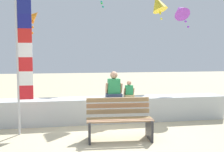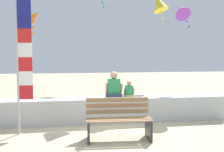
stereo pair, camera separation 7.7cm
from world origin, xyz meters
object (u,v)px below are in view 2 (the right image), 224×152
object	(u,v)px
flag_banner	(22,57)
kite_purple	(181,11)
park_bench	(119,121)
kite_yellow	(159,3)
kite_orange	(34,17)
person_child	(129,91)
person_adult	(114,87)

from	to	relation	value
flag_banner	kite_purple	xyz separation A→B (m)	(4.84, 2.29, 1.56)
park_bench	kite_purple	xyz separation A→B (m)	(2.72, 2.97, 2.95)
flag_banner	kite_yellow	bearing A→B (deg)	36.27
park_bench	kite_purple	size ratio (longest dim) A/B	1.58
kite_orange	kite_yellow	bearing A→B (deg)	12.79
kite_orange	park_bench	bearing A→B (deg)	-53.23
person_child	flag_banner	size ratio (longest dim) A/B	0.15
flag_banner	kite_orange	bearing A→B (deg)	90.60
park_bench	kite_orange	xyz separation A→B (m)	(-2.15, 2.88, 2.62)
person_adult	kite_purple	size ratio (longest dim) A/B	0.78
person_child	kite_yellow	bearing A→B (deg)	55.22
kite_purple	kite_orange	xyz separation A→B (m)	(-4.86, -0.10, -0.32)
kite_yellow	person_child	bearing A→B (deg)	-124.78
person_adult	park_bench	bearing A→B (deg)	-95.29
park_bench	kite_orange	world-z (taller)	kite_orange
person_child	flag_banner	bearing A→B (deg)	-163.25
park_bench	person_adult	xyz separation A→B (m)	(0.14, 1.49, 0.55)
person_child	kite_yellow	distance (m)	4.11
person_child	park_bench	bearing A→B (deg)	-110.88
flag_banner	kite_orange	world-z (taller)	kite_orange
park_bench	flag_banner	xyz separation A→B (m)	(-2.13, 0.68, 1.38)
flag_banner	park_bench	bearing A→B (deg)	-17.71
flag_banner	kite_orange	distance (m)	2.52
flag_banner	kite_purple	world-z (taller)	kite_purple
kite_yellow	park_bench	bearing A→B (deg)	-119.85
park_bench	flag_banner	world-z (taller)	flag_banner
kite_yellow	kite_orange	world-z (taller)	kite_yellow
kite_yellow	person_adult	bearing A→B (deg)	-131.20
kite_orange	flag_banner	bearing A→B (deg)	-89.40
kite_yellow	kite_orange	bearing A→B (deg)	-167.21
park_bench	kite_orange	distance (m)	4.45
kite_orange	kite_purple	bearing A→B (deg)	1.13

